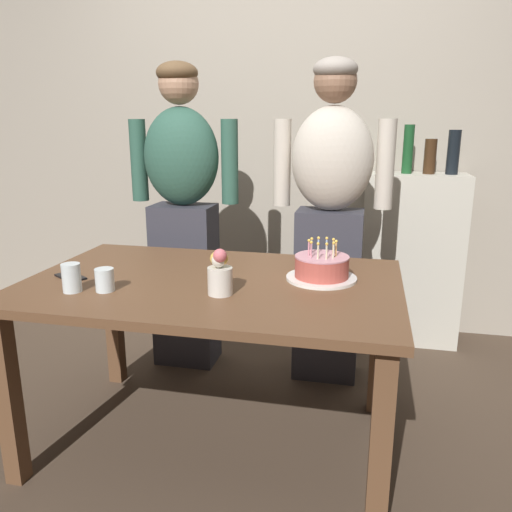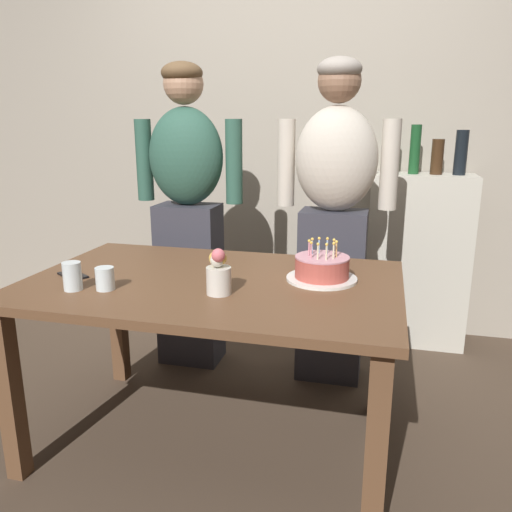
% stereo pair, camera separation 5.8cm
% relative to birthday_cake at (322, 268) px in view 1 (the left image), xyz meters
% --- Properties ---
extents(ground_plane, '(10.00, 10.00, 0.00)m').
position_rel_birthday_cake_xyz_m(ground_plane, '(-0.43, -0.11, -0.79)').
color(ground_plane, '#47382B').
extents(back_wall, '(5.20, 0.10, 2.60)m').
position_rel_birthday_cake_xyz_m(back_wall, '(-0.43, 1.44, 0.51)').
color(back_wall, '#9E9384').
rests_on(back_wall, ground_plane).
extents(dining_table, '(1.50, 0.96, 0.74)m').
position_rel_birthday_cake_xyz_m(dining_table, '(-0.43, -0.11, -0.14)').
color(dining_table, brown).
rests_on(dining_table, ground_plane).
extents(birthday_cake, '(0.29, 0.29, 0.17)m').
position_rel_birthday_cake_xyz_m(birthday_cake, '(0.00, 0.00, 0.00)').
color(birthday_cake, white).
rests_on(birthday_cake, dining_table).
extents(water_glass_near, '(0.07, 0.07, 0.09)m').
position_rel_birthday_cake_xyz_m(water_glass_near, '(-0.78, -0.32, -0.00)').
color(water_glass_near, silver).
rests_on(water_glass_near, dining_table).
extents(water_glass_far, '(0.07, 0.07, 0.11)m').
position_rel_birthday_cake_xyz_m(water_glass_far, '(-0.90, -0.36, 0.01)').
color(water_glass_far, silver).
rests_on(water_glass_far, dining_table).
extents(cell_phone, '(0.16, 0.14, 0.01)m').
position_rel_birthday_cake_xyz_m(cell_phone, '(-1.01, -0.20, -0.04)').
color(cell_phone, black).
rests_on(cell_phone, dining_table).
extents(flower_vase, '(0.09, 0.09, 0.18)m').
position_rel_birthday_cake_xyz_m(flower_vase, '(-0.35, -0.27, 0.04)').
color(flower_vase, silver).
rests_on(flower_vase, dining_table).
extents(person_man_bearded, '(0.61, 0.27, 1.66)m').
position_rel_birthday_cake_xyz_m(person_man_bearded, '(-0.82, 0.62, 0.09)').
color(person_man_bearded, '#33333D').
rests_on(person_man_bearded, ground_plane).
extents(person_woman_cardigan, '(0.61, 0.27, 1.66)m').
position_rel_birthday_cake_xyz_m(person_woman_cardigan, '(-0.02, 0.62, 0.09)').
color(person_woman_cardigan, '#33333D').
rests_on(person_woman_cardigan, ground_plane).
extents(shelf_cabinet, '(0.60, 0.30, 1.35)m').
position_rel_birthday_cake_xyz_m(shelf_cabinet, '(0.45, 1.22, -0.24)').
color(shelf_cabinet, beige).
rests_on(shelf_cabinet, ground_plane).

